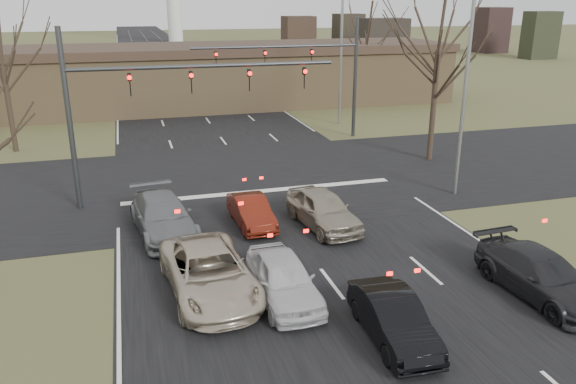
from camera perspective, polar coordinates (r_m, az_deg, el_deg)
name	(u,v)px	position (r m, az deg, el deg)	size (l,w,h in m)	color
ground	(368,332)	(16.67, 8.16, -13.94)	(360.00, 360.00, 0.00)	#4C4F2A
road_main	(174,76)	(73.47, -11.52, 11.48)	(14.00, 300.00, 0.02)	black
road_cross	(253,180)	(29.71, -3.61, 1.27)	(200.00, 14.00, 0.02)	black
building	(217,75)	(51.70, -7.19, 11.70)	(42.40, 10.40, 5.30)	olive
mast_arm_near	(145,94)	(25.98, -14.33, 9.64)	(12.12, 0.24, 8.00)	#383A3D
mast_arm_far	(316,64)	(37.92, 2.86, 12.85)	(11.12, 0.24, 8.00)	#383A3D
streetlight_right_near	(463,79)	(27.33, 17.33, 10.90)	(2.34, 0.25, 10.00)	gray
streetlight_right_far	(339,49)	(42.68, 5.20, 14.23)	(2.34, 0.25, 10.00)	gray
tree_right_near	(442,2)	(33.36, 15.39, 18.09)	(6.90, 6.90, 11.50)	black
tree_right_far	(367,25)	(52.16, 8.02, 16.47)	(5.40, 5.40, 9.00)	black
car_silver_suv	(209,273)	(18.25, -8.00, -8.11)	(2.52, 5.47, 1.52)	#C2B59D
car_white_sedan	(283,278)	(17.79, -0.47, -8.77)	(1.72, 4.26, 1.45)	silver
car_black_hatch	(393,318)	(16.16, 10.63, -12.51)	(1.38, 3.95, 1.30)	black
car_charcoal_sedan	(541,275)	(19.75, 24.29, -7.68)	(1.99, 4.90, 1.42)	black
car_grey_ahead	(163,216)	(23.19, -12.60, -2.37)	(2.13, 5.25, 1.52)	slate
car_red_ahead	(251,211)	(23.53, -3.77, -1.99)	(1.31, 3.75, 1.24)	#5C180D
car_silver_ahead	(323,209)	(23.35, 3.58, -1.74)	(1.83, 4.55, 1.55)	gray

